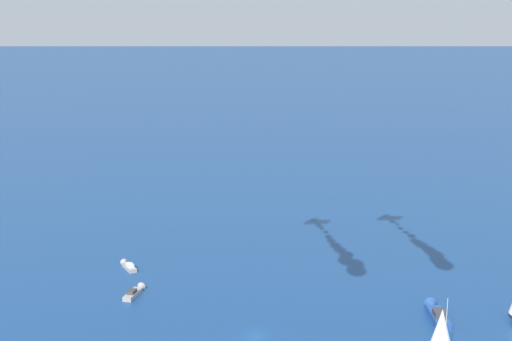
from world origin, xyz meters
TOP-DOWN VIEW (x-y plane):
  - ground_plane at (0.00, 0.00)m, footprint 2000.00×2000.00m
  - motorboat_far_port at (27.07, 24.20)m, footprint 7.89×10.94m
  - motorboat_offshore at (-42.87, 15.74)m, footprint 6.72×5.10m
  - motorboat_ahead at (-31.61, 4.15)m, footprint 3.70×7.67m

SIDE VIEW (x-z plane):
  - ground_plane at x=0.00m, z-range 0.00..0.00m
  - motorboat_offshore at x=-42.87m, z-range -0.46..1.52m
  - motorboat_ahead at x=-31.61m, z-range -0.50..1.66m
  - motorboat_far_port at x=27.07m, z-range -0.73..2.45m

